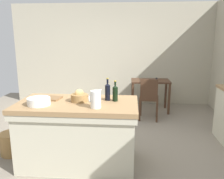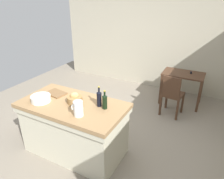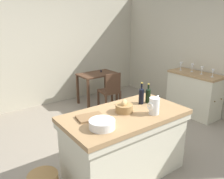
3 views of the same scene
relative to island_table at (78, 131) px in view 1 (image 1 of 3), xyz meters
The scene contains 12 objects.
ground_plane 0.82m from the island_table, 69.85° to the left, with size 6.76×6.76×0.00m, color gray.
wall_back 3.33m from the island_table, 85.94° to the left, with size 5.32×0.12×2.60m, color #B2AA93.
island_table is the anchor object (origin of this frame).
writing_desk 2.77m from the island_table, 64.84° to the left, with size 0.91×0.57×0.80m.
wooden_chair 2.16m from the island_table, 59.30° to the left, with size 0.44×0.44×0.91m.
pitcher 0.64m from the island_table, 38.77° to the right, with size 0.17×0.13×0.26m.
wash_bowl 0.68m from the island_table, 160.39° to the right, with size 0.30×0.30×0.10m, color white.
bread_basket 0.48m from the island_table, 66.25° to the left, with size 0.23×0.23×0.17m.
cutting_board 0.62m from the island_table, 162.70° to the left, with size 0.32×0.22×0.02m, color brown.
wine_bottle_dark 0.74m from the island_table, 11.52° to the left, with size 0.07×0.07×0.29m.
wine_bottle_amber 0.68m from the island_table, 17.89° to the left, with size 0.07×0.07×0.31m.
wicker_hamper 1.14m from the island_table, behind, with size 0.36×0.36×0.34m, color olive.
Camera 1 is at (0.49, -3.58, 1.75)m, focal length 37.18 mm.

